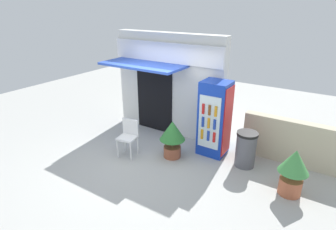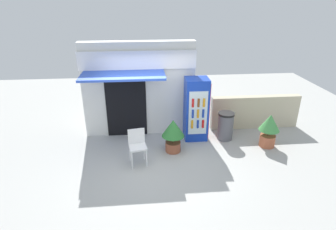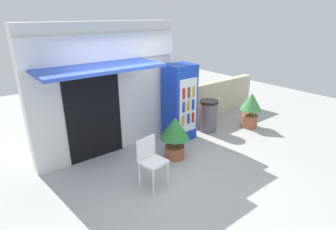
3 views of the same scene
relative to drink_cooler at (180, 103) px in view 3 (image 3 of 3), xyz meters
The scene contains 8 objects.
ground 2.01m from the drink_cooler, 139.38° to the right, with size 16.00×16.00×0.00m, color #B2B2AD.
storefront_building 1.80m from the drink_cooler, 163.15° to the left, with size 3.25×1.33×2.78m.
drink_cooler is the anchor object (origin of this frame).
plastic_chair 2.10m from the drink_cooler, 145.26° to the right, with size 0.48×0.46×0.90m.
potted_plant_near_shop 1.08m from the drink_cooler, 136.44° to the right, with size 0.61×0.61×0.93m.
potted_plant_curbside 2.08m from the drink_cooler, 19.19° to the right, with size 0.56×0.56×0.96m.
trash_bin 1.00m from the drink_cooler, ahead, with size 0.47×0.47×0.83m.
stone_boundary_wall 2.11m from the drink_cooler, 15.44° to the left, with size 2.80×0.24×1.05m, color beige.
Camera 3 is at (-2.67, -3.46, 2.91)m, focal length 28.68 mm.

